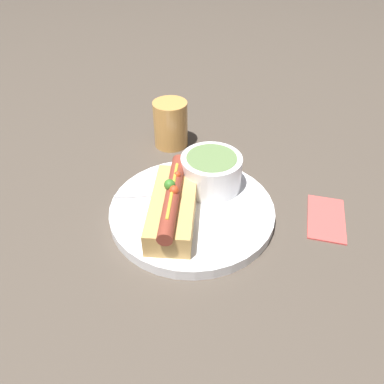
{
  "coord_description": "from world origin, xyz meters",
  "views": [
    {
      "loc": [
        0.42,
        -0.19,
        0.42
      ],
      "look_at": [
        0.0,
        0.0,
        0.05
      ],
      "focal_mm": 35.0,
      "sensor_mm": 36.0,
      "label": 1
    }
  ],
  "objects_px": {
    "hot_dog": "(173,205)",
    "spoon": "(193,193)",
    "drinking_glass": "(171,124)",
    "soup_bowl": "(211,171)"
  },
  "relations": [
    {
      "from": "hot_dog",
      "to": "drinking_glass",
      "type": "distance_m",
      "value": 0.25
    },
    {
      "from": "hot_dog",
      "to": "drinking_glass",
      "type": "xyz_separation_m",
      "value": [
        -0.23,
        0.09,
        0.0
      ]
    },
    {
      "from": "soup_bowl",
      "to": "hot_dog",
      "type": "bearing_deg",
      "value": -61.6
    },
    {
      "from": "drinking_glass",
      "to": "hot_dog",
      "type": "bearing_deg",
      "value": -20.63
    },
    {
      "from": "spoon",
      "to": "soup_bowl",
      "type": "bearing_deg",
      "value": 34.71
    },
    {
      "from": "hot_dog",
      "to": "soup_bowl",
      "type": "distance_m",
      "value": 0.1
    },
    {
      "from": "hot_dog",
      "to": "spoon",
      "type": "relative_size",
      "value": 1.07
    },
    {
      "from": "soup_bowl",
      "to": "spoon",
      "type": "xyz_separation_m",
      "value": [
        0.01,
        -0.04,
        -0.03
      ]
    },
    {
      "from": "hot_dog",
      "to": "spoon",
      "type": "distance_m",
      "value": 0.07
    },
    {
      "from": "soup_bowl",
      "to": "spoon",
      "type": "relative_size",
      "value": 0.61
    }
  ]
}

